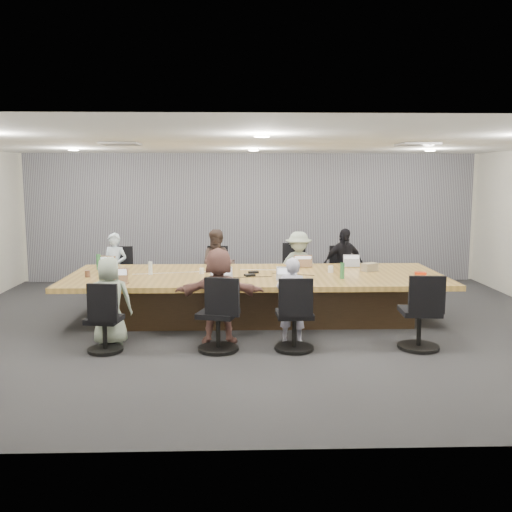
{
  "coord_description": "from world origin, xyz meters",
  "views": [
    {
      "loc": [
        -0.28,
        -8.56,
        2.31
      ],
      "look_at": [
        0.0,
        0.4,
        1.05
      ],
      "focal_mm": 40.0,
      "sensor_mm": 36.0,
      "label": 1
    }
  ],
  "objects_px": {
    "laptop_4": "(118,284)",
    "stapler": "(283,278)",
    "person_4": "(110,301)",
    "chair_1": "(219,278)",
    "chair_4": "(105,325)",
    "laptop_6": "(289,283)",
    "person_5": "(219,296)",
    "laptop_3": "(349,265)",
    "chair_3": "(340,278)",
    "person_3": "(343,265)",
    "chair_5": "(218,320)",
    "laptop_5": "(220,283)",
    "bottle_green_left": "(99,262)",
    "chair_2": "(296,275)",
    "laptop_1": "(217,266)",
    "chair_6": "(294,320)",
    "person_6": "(292,300)",
    "chair_0": "(119,279)",
    "chair_7": "(419,318)",
    "bottle_clear": "(150,268)",
    "laptop_2": "(302,266)",
    "laptop_0": "(108,267)",
    "snack_packet": "(420,273)",
    "conference_table": "(256,295)",
    "bottle_green_right": "(342,271)",
    "mug_brown": "(87,274)",
    "person_2": "(299,266)",
    "canvas_bag": "(370,267)",
    "person_0": "(115,268)"
  },
  "relations": [
    {
      "from": "laptop_4",
      "to": "stapler",
      "type": "height_order",
      "value": "stapler"
    },
    {
      "from": "person_4",
      "to": "chair_1",
      "type": "bearing_deg",
      "value": -123.63
    },
    {
      "from": "chair_4",
      "to": "laptop_6",
      "type": "relative_size",
      "value": 2.33
    },
    {
      "from": "person_5",
      "to": "laptop_6",
      "type": "distance_m",
      "value": 1.15
    },
    {
      "from": "chair_4",
      "to": "laptop_3",
      "type": "height_order",
      "value": "laptop_3"
    },
    {
      "from": "chair_3",
      "to": "person_3",
      "type": "bearing_deg",
      "value": 82.8
    },
    {
      "from": "chair_5",
      "to": "laptop_5",
      "type": "xyz_separation_m",
      "value": [
        0.0,
        0.9,
        0.33
      ]
    },
    {
      "from": "chair_4",
      "to": "bottle_green_left",
      "type": "distance_m",
      "value": 2.39
    },
    {
      "from": "chair_4",
      "to": "chair_3",
      "type": "bearing_deg",
      "value": 52.02
    },
    {
      "from": "chair_2",
      "to": "laptop_1",
      "type": "relative_size",
      "value": 2.59
    },
    {
      "from": "chair_6",
      "to": "laptop_3",
      "type": "relative_size",
      "value": 2.89
    },
    {
      "from": "person_6",
      "to": "laptop_4",
      "type": "bearing_deg",
      "value": 1.02
    },
    {
      "from": "chair_0",
      "to": "laptop_5",
      "type": "relative_size",
      "value": 2.2
    },
    {
      "from": "chair_7",
      "to": "bottle_clear",
      "type": "relative_size",
      "value": 4.08
    },
    {
      "from": "chair_4",
      "to": "bottle_clear",
      "type": "height_order",
      "value": "bottle_clear"
    },
    {
      "from": "stapler",
      "to": "laptop_2",
      "type": "bearing_deg",
      "value": 48.25
    },
    {
      "from": "laptop_0",
      "to": "snack_packet",
      "type": "bearing_deg",
      "value": 177.5
    },
    {
      "from": "conference_table",
      "to": "bottle_green_left",
      "type": "xyz_separation_m",
      "value": [
        -2.65,
        0.56,
        0.47
      ]
    },
    {
      "from": "chair_5",
      "to": "laptop_2",
      "type": "xyz_separation_m",
      "value": [
        1.39,
        2.5,
        0.33
      ]
    },
    {
      "from": "laptop_4",
      "to": "laptop_5",
      "type": "xyz_separation_m",
      "value": [
        1.5,
        0.0,
        0.0
      ]
    },
    {
      "from": "chair_7",
      "to": "laptop_6",
      "type": "height_order",
      "value": "chair_7"
    },
    {
      "from": "laptop_0",
      "to": "bottle_green_right",
      "type": "bearing_deg",
      "value": 169.61
    },
    {
      "from": "mug_brown",
      "to": "chair_6",
      "type": "bearing_deg",
      "value": -26.15
    },
    {
      "from": "conference_table",
      "to": "laptop_2",
      "type": "bearing_deg",
      "value": 43.72
    },
    {
      "from": "conference_table",
      "to": "chair_2",
      "type": "distance_m",
      "value": 1.89
    },
    {
      "from": "chair_4",
      "to": "person_2",
      "type": "height_order",
      "value": "person_2"
    },
    {
      "from": "snack_packet",
      "to": "chair_2",
      "type": "bearing_deg",
      "value": 135.02
    },
    {
      "from": "person_2",
      "to": "chair_5",
      "type": "bearing_deg",
      "value": -112.65
    },
    {
      "from": "mug_brown",
      "to": "snack_packet",
      "type": "bearing_deg",
      "value": 0.66
    },
    {
      "from": "laptop_6",
      "to": "snack_packet",
      "type": "height_order",
      "value": "snack_packet"
    },
    {
      "from": "bottle_green_left",
      "to": "bottle_green_right",
      "type": "bearing_deg",
      "value": -14.18
    },
    {
      "from": "chair_1",
      "to": "laptop_0",
      "type": "relative_size",
      "value": 2.58
    },
    {
      "from": "laptop_3",
      "to": "bottle_green_left",
      "type": "relative_size",
      "value": 1.08
    },
    {
      "from": "chair_3",
      "to": "stapler",
      "type": "relative_size",
      "value": 4.65
    },
    {
      "from": "person_6",
      "to": "laptop_2",
      "type": "bearing_deg",
      "value": -86.58
    },
    {
      "from": "conference_table",
      "to": "chair_3",
      "type": "bearing_deg",
      "value": 45.42
    },
    {
      "from": "person_2",
      "to": "chair_0",
      "type": "bearing_deg",
      "value": 175.95
    },
    {
      "from": "person_3",
      "to": "laptop_2",
      "type": "bearing_deg",
      "value": -159.56
    },
    {
      "from": "laptop_1",
      "to": "person_6",
      "type": "relative_size",
      "value": 0.27
    },
    {
      "from": "laptop_1",
      "to": "chair_4",
      "type": "bearing_deg",
      "value": 74.84
    },
    {
      "from": "person_2",
      "to": "person_6",
      "type": "height_order",
      "value": "person_2"
    },
    {
      "from": "chair_4",
      "to": "canvas_bag",
      "type": "relative_size",
      "value": 2.89
    },
    {
      "from": "chair_4",
      "to": "person_5",
      "type": "height_order",
      "value": "person_5"
    },
    {
      "from": "chair_2",
      "to": "mug_brown",
      "type": "distance_m",
      "value": 3.98
    },
    {
      "from": "laptop_4",
      "to": "laptop_6",
      "type": "relative_size",
      "value": 0.91
    },
    {
      "from": "bottle_clear",
      "to": "stapler",
      "type": "bearing_deg",
      "value": -14.04
    },
    {
      "from": "chair_6",
      "to": "bottle_green_right",
      "type": "bearing_deg",
      "value": 53.87
    },
    {
      "from": "laptop_1",
      "to": "mug_brown",
      "type": "height_order",
      "value": "mug_brown"
    },
    {
      "from": "laptop_1",
      "to": "laptop_5",
      "type": "height_order",
      "value": "same"
    },
    {
      "from": "person_0",
      "to": "stapler",
      "type": "height_order",
      "value": "person_0"
    }
  ]
}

